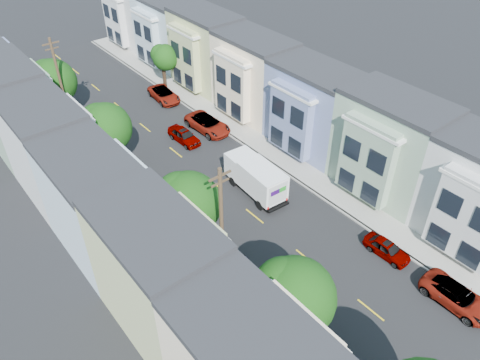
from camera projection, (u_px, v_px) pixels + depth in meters
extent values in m
plane|color=black|center=(306.00, 258.00, 35.00)|extent=(160.00, 160.00, 0.00)
cube|color=black|center=(193.00, 166.00, 44.20)|extent=(12.00, 70.00, 0.02)
cube|color=gray|center=(136.00, 191.00, 41.16)|extent=(0.30, 70.00, 0.15)
cube|color=gray|center=(242.00, 144.00, 47.17)|extent=(0.30, 70.00, 0.15)
cube|color=gray|center=(123.00, 197.00, 40.51)|extent=(2.60, 70.00, 0.15)
cube|color=gray|center=(252.00, 139.00, 47.81)|extent=(2.60, 70.00, 0.15)
cube|color=gold|center=(193.00, 166.00, 44.21)|extent=(0.12, 70.00, 0.01)
cube|color=#7280AF|center=(82.00, 216.00, 38.67)|extent=(5.00, 70.00, 8.50)
cube|color=#7280AF|center=(280.00, 128.00, 49.75)|extent=(5.00, 70.00, 8.50)
cylinder|color=black|center=(286.00, 336.00, 27.88)|extent=(0.44, 0.44, 3.32)
sphere|color=#174912|center=(294.00, 298.00, 26.00)|extent=(4.70, 4.70, 4.70)
cylinder|color=black|center=(187.00, 239.00, 34.44)|extent=(0.44, 0.44, 3.10)
sphere|color=#174912|center=(187.00, 204.00, 32.63)|extent=(4.70, 4.70, 4.70)
cylinder|color=black|center=(108.00, 160.00, 42.17)|extent=(0.44, 0.44, 3.31)
sphere|color=#174912|center=(105.00, 128.00, 40.34)|extent=(4.47, 4.47, 4.47)
cylinder|color=black|center=(57.00, 110.00, 49.59)|extent=(0.44, 0.44, 3.07)
sphere|color=#174912|center=(53.00, 82.00, 47.79)|extent=(4.70, 4.70, 4.70)
cylinder|color=black|center=(165.00, 78.00, 56.17)|extent=(0.44, 0.44, 2.75)
sphere|color=#174912|center=(165.00, 58.00, 54.82)|extent=(3.08, 3.08, 3.08)
cylinder|color=#42301E|center=(222.00, 233.00, 30.03)|extent=(0.26, 0.26, 10.00)
cube|color=#42301E|center=(220.00, 176.00, 27.21)|extent=(1.60, 0.12, 0.12)
cylinder|color=#42301E|center=(62.00, 89.00, 45.99)|extent=(0.26, 0.26, 10.00)
cube|color=#42301E|center=(51.00, 43.00, 43.17)|extent=(1.60, 0.12, 0.12)
cube|color=white|center=(263.00, 180.00, 39.52)|extent=(2.36, 4.23, 2.31)
cube|color=white|center=(240.00, 165.00, 41.48)|extent=(2.36, 1.97, 2.13)
cube|color=black|center=(256.00, 187.00, 40.85)|extent=(2.17, 6.08, 0.24)
cube|color=#2D0A51|center=(277.00, 192.00, 37.88)|extent=(0.89, 0.04, 0.43)
cube|color=#198C1E|center=(284.00, 188.00, 38.27)|extent=(0.69, 0.04, 0.43)
cylinder|color=black|center=(262.00, 205.00, 39.13)|extent=(0.28, 0.89, 0.89)
cylinder|color=black|center=(280.00, 195.00, 40.19)|extent=(0.28, 0.89, 0.89)
cylinder|color=black|center=(233.00, 182.00, 41.57)|extent=(0.28, 0.89, 0.89)
cylinder|color=black|center=(251.00, 173.00, 42.62)|extent=(0.28, 0.89, 0.89)
imported|color=black|center=(184.00, 136.00, 47.18)|extent=(1.82, 4.38, 1.40)
imported|color=black|center=(323.00, 347.00, 28.40)|extent=(1.76, 4.07, 1.32)
imported|color=#92959F|center=(260.00, 287.00, 31.96)|extent=(2.14, 4.74, 1.40)
imported|color=#3F0902|center=(165.00, 198.00, 39.50)|extent=(1.56, 4.04, 1.33)
imported|color=#4D4E51|center=(457.00, 297.00, 31.36)|extent=(2.32, 4.94, 1.37)
imported|color=silver|center=(387.00, 249.00, 34.91)|extent=(1.59, 3.88, 1.24)
imported|color=black|center=(208.00, 124.00, 48.85)|extent=(2.84, 5.63, 1.53)
imported|color=#0F233F|center=(164.00, 95.00, 54.20)|extent=(2.68, 5.10, 1.37)
cylinder|color=black|center=(465.00, 300.00, 31.57)|extent=(0.13, 0.69, 0.69)
cube|color=black|center=(477.00, 305.00, 30.99)|extent=(0.24, 1.18, 0.19)
cube|color=#B2B2B2|center=(474.00, 300.00, 31.02)|extent=(0.30, 0.47, 0.24)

